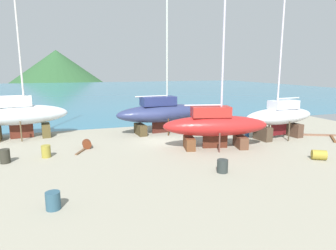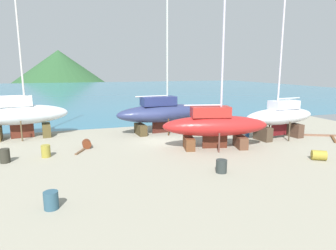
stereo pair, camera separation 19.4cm
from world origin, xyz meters
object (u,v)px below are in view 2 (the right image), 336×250
object	(u,v)px
barrel_tar_black	(46,151)
barrel_tipped_right	(87,144)
sailboat_large_starboard	(280,116)
barrel_rust_mid	(221,166)
sailboat_mid_port	(163,113)
sailboat_far_slipway	(20,115)
worker	(248,128)
sailboat_small_center	(215,125)
barrel_by_slipway	(5,156)
barrel_ochre	(51,200)
barrel_rust_near	(319,155)
barrel_tipped_center	(264,122)
barrel_rust_far	(218,124)

from	to	relation	value
barrel_tar_black	barrel_tipped_right	world-z (taller)	barrel_tar_black
sailboat_large_starboard	barrel_rust_mid	distance (m)	11.27
sailboat_mid_port	barrel_rust_mid	xyz separation A→B (m)	(-0.02, -11.85, -1.59)
sailboat_mid_port	sailboat_large_starboard	bearing A→B (deg)	-35.23
sailboat_far_slipway	worker	world-z (taller)	sailboat_far_slipway
sailboat_small_center	barrel_by_slipway	xyz separation A→B (m)	(-14.86, 1.11, -1.37)
worker	barrel_rust_mid	bearing A→B (deg)	-13.16
sailboat_large_starboard	barrel_tipped_right	size ratio (longest dim) A/B	17.50
sailboat_small_center	sailboat_mid_port	xyz separation A→B (m)	(-2.15, 6.74, 0.15)
barrel_ochre	barrel_by_slipway	world-z (taller)	barrel_by_slipway
barrel_tipped_right	sailboat_small_center	bearing A→B (deg)	-18.66
barrel_tar_black	barrel_by_slipway	size ratio (longest dim) A/B	0.93
sailboat_far_slipway	barrel_rust_near	distance (m)	24.38
barrel_tar_black	barrel_rust_near	bearing A→B (deg)	-20.50
sailboat_small_center	barrel_ochre	world-z (taller)	sailboat_small_center
sailboat_small_center	barrel_tar_black	size ratio (longest dim) A/B	14.65
barrel_tipped_right	barrel_rust_mid	size ratio (longest dim) A/B	0.95
barrel_tipped_center	barrel_rust_mid	bearing A→B (deg)	-134.66
sailboat_mid_port	barrel_tipped_right	distance (m)	8.33
sailboat_mid_port	worker	distance (m)	8.06
worker	barrel_tipped_center	world-z (taller)	worker
sailboat_far_slipway	barrel_ochre	distance (m)	15.90
sailboat_mid_port	sailboat_large_starboard	distance (m)	10.73
sailboat_mid_port	barrel_tar_black	size ratio (longest dim) A/B	15.31
sailboat_mid_port	barrel_rust_far	bearing A→B (deg)	-0.70
barrel_by_slipway	sailboat_large_starboard	bearing A→B (deg)	0.20
barrel_tipped_right	barrel_ochre	xyz separation A→B (m)	(-2.09, -10.11, 0.07)
sailboat_far_slipway	barrel_tar_black	bearing A→B (deg)	-76.22
sailboat_large_starboard	barrel_by_slipway	size ratio (longest dim) A/B	14.14
sailboat_large_starboard	barrel_ochre	xyz separation A→B (m)	(-18.63, -8.09, -1.60)
sailboat_far_slipway	barrel_tar_black	xyz separation A→B (m)	(2.44, -6.96, -1.71)
barrel_tar_black	barrel_ochre	distance (m)	8.55
sailboat_small_center	barrel_rust_mid	xyz separation A→B (m)	(-2.16, -5.12, -1.44)
worker	sailboat_mid_port	bearing A→B (deg)	-93.86
barrel_tipped_center	barrel_tar_black	bearing A→B (deg)	-166.86
barrel_tipped_right	barrel_rust_far	size ratio (longest dim) A/B	0.87
barrel_tar_black	barrel_rust_near	xyz separation A→B (m)	(17.72, -6.63, -0.10)
barrel_tar_black	barrel_by_slipway	xyz separation A→B (m)	(-2.49, -0.50, 0.03)
barrel_rust_far	barrel_by_slipway	world-z (taller)	barrel_by_slipway
worker	barrel_tipped_right	bearing A→B (deg)	-64.49
barrel_tipped_right	barrel_rust_mid	world-z (taller)	barrel_rust_mid
sailboat_large_starboard	worker	distance (m)	2.96
sailboat_far_slipway	barrel_ochre	bearing A→B (deg)	-83.80
barrel_tipped_center	barrel_rust_far	bearing A→B (deg)	176.14
worker	barrel_ochre	size ratio (longest dim) A/B	2.15
sailboat_large_starboard	barrel_tipped_right	distance (m)	16.75
barrel_by_slipway	barrel_rust_near	bearing A→B (deg)	-16.86
sailboat_large_starboard	sailboat_mid_port	bearing A→B (deg)	-36.80
sailboat_far_slipway	sailboat_large_starboard	bearing A→B (deg)	-24.21
sailboat_far_slipway	barrel_tar_black	world-z (taller)	sailboat_far_slipway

